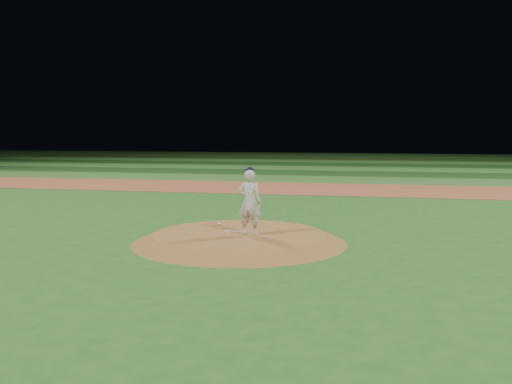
# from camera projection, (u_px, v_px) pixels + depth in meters

# --- Properties ---
(ground) EXTENTS (120.00, 120.00, 0.00)m
(ground) POSITION_uv_depth(u_px,v_px,m) (239.00, 243.00, 14.63)
(ground) COLOR #275E1E
(ground) RESTS_ON ground
(infield_dirt_band) EXTENTS (70.00, 6.00, 0.02)m
(infield_dirt_band) POSITION_uv_depth(u_px,v_px,m) (308.00, 189.00, 28.23)
(infield_dirt_band) COLOR #99502F
(infield_dirt_band) RESTS_ON ground
(outfield_stripe_0) EXTENTS (70.00, 5.00, 0.02)m
(outfield_stripe_0) POSITION_uv_depth(u_px,v_px,m) (319.00, 179.00, 33.57)
(outfield_stripe_0) COLOR #326926
(outfield_stripe_0) RESTS_ON ground
(outfield_stripe_1) EXTENTS (70.00, 5.00, 0.02)m
(outfield_stripe_1) POSITION_uv_depth(u_px,v_px,m) (327.00, 173.00, 38.43)
(outfield_stripe_1) COLOR #193F14
(outfield_stripe_1) RESTS_ON ground
(outfield_stripe_2) EXTENTS (70.00, 5.00, 0.02)m
(outfield_stripe_2) POSITION_uv_depth(u_px,v_px,m) (333.00, 168.00, 43.28)
(outfield_stripe_2) COLOR #36742A
(outfield_stripe_2) RESTS_ON ground
(outfield_stripe_3) EXTENTS (70.00, 5.00, 0.02)m
(outfield_stripe_3) POSITION_uv_depth(u_px,v_px,m) (338.00, 165.00, 48.14)
(outfield_stripe_3) COLOR #194115
(outfield_stripe_3) RESTS_ON ground
(outfield_stripe_4) EXTENTS (70.00, 5.00, 0.02)m
(outfield_stripe_4) POSITION_uv_depth(u_px,v_px,m) (342.00, 162.00, 52.99)
(outfield_stripe_4) COLOR #35772B
(outfield_stripe_4) RESTS_ON ground
(outfield_stripe_5) EXTENTS (70.00, 5.00, 0.02)m
(outfield_stripe_5) POSITION_uv_depth(u_px,v_px,m) (345.00, 159.00, 57.85)
(outfield_stripe_5) COLOR #224416
(outfield_stripe_5) RESTS_ON ground
(pitchers_mound) EXTENTS (5.50, 5.50, 0.25)m
(pitchers_mound) POSITION_uv_depth(u_px,v_px,m) (239.00, 238.00, 14.62)
(pitchers_mound) COLOR #94602E
(pitchers_mound) RESTS_ON ground
(pitching_rubber) EXTENTS (0.53, 0.17, 0.03)m
(pitching_rubber) POSITION_uv_depth(u_px,v_px,m) (234.00, 232.00, 14.76)
(pitching_rubber) COLOR silver
(pitching_rubber) RESTS_ON pitchers_mound
(rosin_bag) EXTENTS (0.12, 0.12, 0.06)m
(rosin_bag) POSITION_uv_depth(u_px,v_px,m) (219.00, 224.00, 15.83)
(rosin_bag) COLOR silver
(rosin_bag) RESTS_ON pitchers_mound
(pitcher_on_mound) EXTENTS (0.63, 0.44, 1.71)m
(pitcher_on_mound) POSITION_uv_depth(u_px,v_px,m) (250.00, 202.00, 14.23)
(pitcher_on_mound) COLOR silver
(pitcher_on_mound) RESTS_ON pitchers_mound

